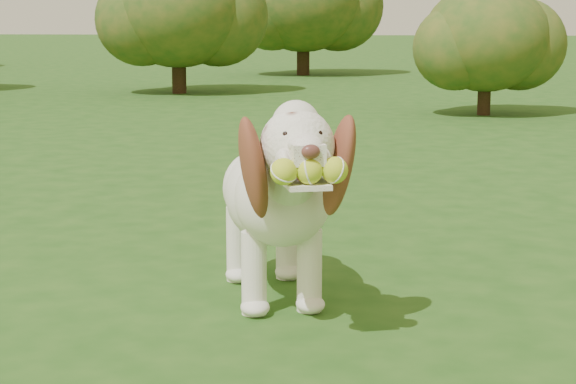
{
  "coord_description": "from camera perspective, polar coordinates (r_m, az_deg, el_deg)",
  "views": [
    {
      "loc": [
        0.81,
        -3.08,
        1.01
      ],
      "look_at": [
        0.51,
        -0.05,
        0.44
      ],
      "focal_mm": 60.0,
      "sensor_mm": 36.0,
      "label": 1
    }
  ],
  "objects": [
    {
      "name": "ground",
      "position": [
        3.34,
        -8.72,
        -7.11
      ],
      "size": [
        80.0,
        80.0,
        0.0
      ],
      "primitive_type": "plane",
      "color": "#1E4914",
      "rests_on": "ground"
    },
    {
      "name": "shrub_c",
      "position": [
        9.75,
        11.67,
        8.94
      ],
      "size": [
        1.25,
        1.25,
        1.29
      ],
      "color": "#382314",
      "rests_on": "ground"
    },
    {
      "name": "shrub_b",
      "position": [
        12.22,
        -6.55,
        10.74
      ],
      "size": [
        1.72,
        1.72,
        1.78
      ],
      "color": "#382314",
      "rests_on": "ground"
    },
    {
      "name": "dog",
      "position": [
        3.33,
        -0.73,
        0.02
      ],
      "size": [
        0.59,
        1.14,
        0.75
      ],
      "rotation": [
        0.0,
        0.0,
        0.28
      ],
      "color": "white",
      "rests_on": "ground"
    }
  ]
}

